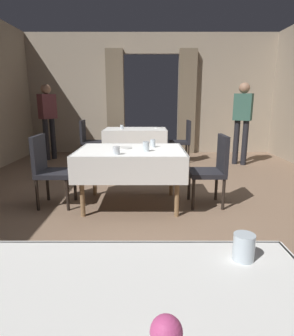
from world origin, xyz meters
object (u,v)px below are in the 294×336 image
Objects in this scene: chair_mid_right at (212,167)px; glass_mid_a at (145,147)px; person_waiter_by_doorway at (241,117)px; plate_far_a at (157,128)px; dining_table_far at (134,134)px; glass_near_b at (242,247)px; dining_table_mid at (130,157)px; plate_mid_c at (123,148)px; chair_far_right at (182,139)px; chair_mid_left at (48,167)px; glass_mid_d at (115,151)px; glass_far_b at (121,127)px; chair_far_left at (87,139)px; person_diner_standing_aside at (47,115)px; glass_mid_b at (152,143)px.

chair_mid_right is 7.76× the size of glass_mid_a.
plate_far_a is at bearing 166.13° from person_waiter_by_doorway.
glass_near_b reaches higher than dining_table_far.
plate_far_a is 0.12× the size of person_waiter_by_doorway.
glass_near_b is at bearing -77.33° from dining_table_mid.
plate_mid_c is at bearing 104.22° from glass_near_b.
chair_mid_right and chair_far_right have the same top height.
person_waiter_by_doorway reaches higher than chair_mid_left.
chair_far_right is at bearing 67.66° from plate_mid_c.
glass_mid_a is (-0.39, 2.43, 0.01)m from glass_near_b.
chair_mid_right is 1.30m from glass_mid_d.
chair_mid_right is 2.13m from chair_mid_left.
plate_far_a is at bearing 62.40° from chair_mid_left.
chair_far_right is 0.54× the size of person_waiter_by_doorway.
glass_mid_d reaches higher than plate_far_a.
glass_far_b is at bearing 117.88° from chair_mid_right.
chair_far_left is 0.83m from glass_far_b.
plate_mid_c is (-1.11, -2.71, 0.24)m from chair_far_right.
chair_far_left is at bearing 175.39° from dining_table_far.
person_diner_standing_aside is (-2.54, 0.12, 0.27)m from plate_far_a.
person_diner_standing_aside is at bearing 124.41° from dining_table_mid.
glass_mid_b is 0.06× the size of person_waiter_by_doorway.
plate_far_a is at bearing 3.94° from chair_far_left.
plate_mid_c is (-0.04, -2.63, 0.11)m from dining_table_far.
chair_far_right and chair_far_left have the same top height.
chair_far_left reaches higher than dining_table_far.
chair_mid_right is 0.54× the size of person_diner_standing_aside.
glass_mid_b is (-0.74, -2.64, 0.29)m from chair_far_right.
glass_mid_a is 0.07× the size of person_waiter_by_doorway.
chair_far_right is 1.00× the size of chair_far_left.
glass_far_b reaches higher than plate_far_a.
glass_mid_a reaches higher than glass_near_b.
chair_mid_right reaches higher than glass_mid_d.
glass_mid_a is (1.32, -2.96, 0.29)m from chair_far_left.
plate_far_a is 2.55m from person_diner_standing_aside.
person_diner_standing_aside is at bearing 175.65° from chair_far_right.
glass_mid_a is at bearing -105.62° from chair_far_right.
person_waiter_by_doorway is (2.56, -0.19, 0.23)m from glass_far_b.
glass_mid_a is 3.33m from person_waiter_by_doorway.
plate_far_a is (1.58, 0.11, 0.24)m from chair_far_left.
glass_mid_b is at bearing 74.08° from glass_mid_a.
person_diner_standing_aside is (-2.36, 2.87, 0.22)m from glass_mid_b.
chair_far_left is at bearing 117.99° from glass_mid_b.
chair_far_left is (-2.14, 0.01, 0.00)m from chair_far_right.
dining_table_far is at bearing -159.19° from plate_far_a.
dining_table_far is 1.47× the size of chair_mid_left.
person_waiter_by_doorway is (3.28, 2.49, 0.51)m from chair_mid_left.
person_waiter_by_doorway reaches higher than glass_far_b.
chair_mid_left is 10.40× the size of glass_far_b.
glass_mid_b is (1.35, 0.17, 0.29)m from chair_mid_left.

